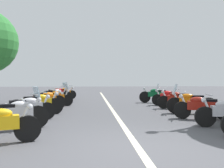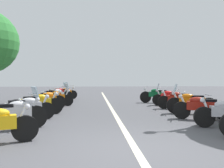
{
  "view_description": "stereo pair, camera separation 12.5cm",
  "coord_description": "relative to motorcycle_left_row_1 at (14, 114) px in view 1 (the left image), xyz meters",
  "views": [
    {
      "loc": [
        -4.93,
        0.97,
        1.44
      ],
      "look_at": [
        6.48,
        0.0,
        1.19
      ],
      "focal_mm": 39.4,
      "sensor_mm": 36.0,
      "label": 1
    },
    {
      "loc": [
        -4.93,
        0.85,
        1.44
      ],
      "look_at": [
        6.48,
        0.0,
        1.19
      ],
      "focal_mm": 39.4,
      "sensor_mm": 36.0,
      "label": 2
    }
  ],
  "objects": [
    {
      "name": "motorcycle_left_row_8",
      "position": [
        10.37,
        -0.17,
        -0.02
      ],
      "size": [
        1.08,
        1.81,
        0.99
      ],
      "rotation": [
        0.0,
        0.0,
        -1.08
      ],
      "color": "black",
      "rests_on": "ground_plane"
    },
    {
      "name": "motorcycle_left_row_6",
      "position": [
        7.5,
        -0.02,
        -0.0
      ],
      "size": [
        1.2,
        1.77,
        1.22
      ],
      "rotation": [
        0.0,
        0.0,
        -1.0
      ],
      "color": "black",
      "rests_on": "ground_plane"
    },
    {
      "name": "motorcycle_left_row_4",
      "position": [
        4.38,
        -0.02,
        -0.01
      ],
      "size": [
        1.18,
        1.82,
        1.01
      ],
      "rotation": [
        0.0,
        0.0,
        -1.02
      ],
      "color": "black",
      "rests_on": "ground_plane"
    },
    {
      "name": "motorcycle_left_row_1",
      "position": [
        0.0,
        0.0,
        0.0
      ],
      "size": [
        1.19,
        1.78,
        1.22
      ],
      "rotation": [
        0.0,
        0.0,
        -1.01
      ],
      "color": "black",
      "rests_on": "ground_plane"
    },
    {
      "name": "motorcycle_left_row_3",
      "position": [
        2.82,
        -0.01,
        -0.01
      ],
      "size": [
        1.13,
        1.98,
        1.01
      ],
      "rotation": [
        0.0,
        0.0,
        -1.1
      ],
      "color": "black",
      "rests_on": "ground_plane"
    },
    {
      "name": "motorcycle_right_row_5",
      "position": [
        5.82,
        -6.29,
        -0.02
      ],
      "size": [
        0.95,
        1.88,
        1.19
      ],
      "rotation": [
        0.0,
        0.0,
        1.21
      ],
      "color": "black",
      "rests_on": "ground_plane"
    },
    {
      "name": "motorcycle_right_row_4",
      "position": [
        4.37,
        -6.26,
        -0.02
      ],
      "size": [
        0.85,
        2.02,
        1.0
      ],
      "rotation": [
        0.0,
        0.0,
        1.31
      ],
      "color": "black",
      "rests_on": "ground_plane"
    },
    {
      "name": "motorcycle_left_row_2",
      "position": [
        1.48,
        0.1,
        -0.02
      ],
      "size": [
        1.21,
        1.93,
        0.99
      ],
      "rotation": [
        0.0,
        0.0,
        -1.05
      ],
      "color": "black",
      "rests_on": "ground_plane"
    },
    {
      "name": "motorcycle_left_row_7",
      "position": [
        8.91,
        0.08,
        0.0
      ],
      "size": [
        1.08,
        1.87,
        1.22
      ],
      "rotation": [
        0.0,
        0.0,
        -1.1
      ],
      "color": "black",
      "rests_on": "ground_plane"
    },
    {
      "name": "ground_plane",
      "position": [
        -2.02,
        -3.09,
        -0.47
      ],
      "size": [
        80.0,
        80.0,
        0.0
      ],
      "primitive_type": "plane",
      "color": "#4C4C51"
    },
    {
      "name": "motorcycle_right_row_2",
      "position": [
        1.38,
        -6.02,
        -0.02
      ],
      "size": [
        0.97,
        1.93,
        0.99
      ],
      "rotation": [
        0.0,
        0.0,
        1.2
      ],
      "color": "black",
      "rests_on": "ground_plane"
    },
    {
      "name": "motorcycle_right_row_6",
      "position": [
        7.37,
        -6.05,
        -0.0
      ],
      "size": [
        0.85,
        2.16,
        1.02
      ],
      "rotation": [
        0.0,
        0.0,
        1.33
      ],
      "color": "black",
      "rests_on": "ground_plane"
    },
    {
      "name": "motorcycle_left_row_5",
      "position": [
        5.83,
        -0.18,
        -0.02
      ],
      "size": [
        1.03,
        2.02,
        1.19
      ],
      "rotation": [
        0.0,
        0.0,
        -1.17
      ],
      "color": "black",
      "rests_on": "ground_plane"
    },
    {
      "name": "lane_centre_stripe",
      "position": [
        5.13,
        -3.09,
        -0.47
      ],
      "size": [
        26.89,
        0.16,
        0.01
      ],
      "primitive_type": "cube",
      "color": "beige",
      "rests_on": "ground_plane"
    },
    {
      "name": "motorcycle_right_row_3",
      "position": [
        2.83,
        -6.22,
        0.0
      ],
      "size": [
        0.76,
        2.03,
        1.22
      ],
      "rotation": [
        0.0,
        0.0,
        1.39
      ],
      "color": "black",
      "rests_on": "ground_plane"
    }
  ]
}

